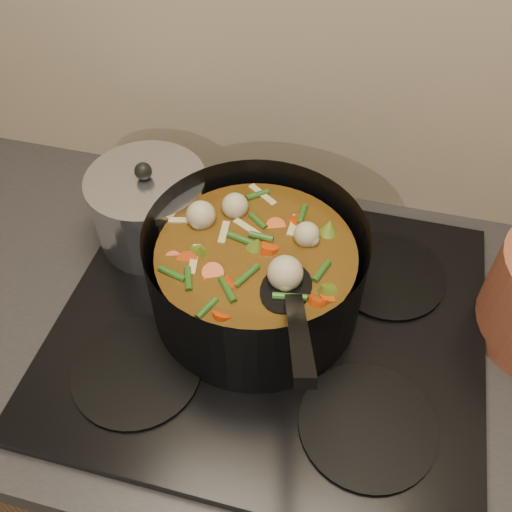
# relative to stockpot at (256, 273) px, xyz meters

# --- Properties ---
(counter) EXTENTS (2.64, 0.64, 0.91)m
(counter) POSITION_rel_stockpot_xyz_m (0.03, -0.03, -0.54)
(counter) COLOR brown
(counter) RESTS_ON ground
(stovetop) EXTENTS (0.62, 0.54, 0.03)m
(stovetop) POSITION_rel_stockpot_xyz_m (0.03, -0.03, -0.08)
(stovetop) COLOR black
(stovetop) RESTS_ON counter
(stockpot) EXTENTS (0.32, 0.41, 0.23)m
(stockpot) POSITION_rel_stockpot_xyz_m (0.00, 0.00, 0.00)
(stockpot) COLOR black
(stockpot) RESTS_ON stovetop
(saucepan) EXTENTS (0.19, 0.19, 0.15)m
(saucepan) POSITION_rel_stockpot_xyz_m (-0.20, 0.10, -0.01)
(saucepan) COLOR silver
(saucepan) RESTS_ON stovetop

